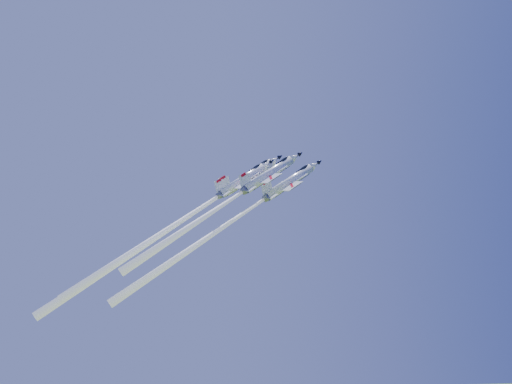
{
  "coord_description": "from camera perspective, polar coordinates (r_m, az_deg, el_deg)",
  "views": [
    {
      "loc": [
        -13.83,
        -114.6,
        79.29
      ],
      "look_at": [
        0.0,
        0.0,
        96.3
      ],
      "focal_mm": 40.0,
      "sensor_mm": 36.0,
      "label": 1
    }
  ],
  "objects": [
    {
      "name": "jet_lead",
      "position": [
        116.07,
        -2.73,
        -3.13
      ],
      "size": [
        38.84,
        14.78,
        35.79
      ],
      "rotation": [
        0.61,
        0.16,
        -1.28
      ],
      "color": "white"
    },
    {
      "name": "jet_left",
      "position": [
        120.02,
        -8.09,
        -3.31
      ],
      "size": [
        44.28,
        16.67,
        41.18
      ],
      "rotation": [
        0.61,
        0.16,
        -1.28
      ],
      "color": "white"
    },
    {
      "name": "jet_slot",
      "position": [
        110.04,
        -7.62,
        -2.9
      ],
      "size": [
        35.53,
        13.46,
        32.87
      ],
      "rotation": [
        0.61,
        0.16,
        -1.28
      ],
      "color": "white"
    },
    {
      "name": "jet_right",
      "position": [
        107.94,
        -3.41,
        -1.34
      ],
      "size": [
        31.45,
        12.26,
        28.35
      ],
      "rotation": [
        0.61,
        0.16,
        -1.28
      ],
      "color": "white"
    }
  ]
}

